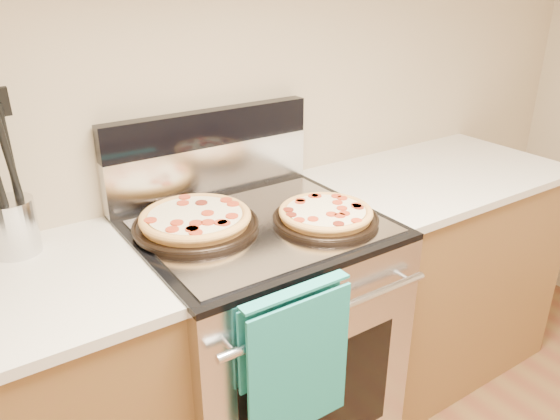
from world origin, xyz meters
TOP-DOWN VIEW (x-y plane):
  - wall_back at (0.00, 2.00)m, footprint 4.00×0.00m
  - range_body at (0.00, 1.65)m, footprint 0.76×0.68m
  - oven_window at (0.00, 1.31)m, footprint 0.56×0.01m
  - cooktop at (0.00, 1.65)m, footprint 0.76×0.68m
  - backsplash_lower at (0.00, 1.96)m, footprint 0.76×0.06m
  - backsplash_upper at (0.00, 1.96)m, footprint 0.76×0.06m
  - oven_handle at (0.00, 1.27)m, footprint 0.70×0.03m
  - dish_towel at (-0.12, 1.27)m, footprint 0.32×0.05m
  - foil_sheet at (0.00, 1.62)m, footprint 0.70×0.55m
  - cabinet_right at (0.88, 1.68)m, footprint 1.00×0.62m
  - countertop_right at (0.88, 1.68)m, footprint 1.02×0.64m
  - pepperoni_pizza_back at (-0.18, 1.72)m, footprint 0.50×0.50m
  - pepperoni_pizza_front at (0.18, 1.54)m, footprint 0.33×0.33m
  - utensil_crock at (-0.66, 1.89)m, footprint 0.15×0.15m

SIDE VIEW (x-z plane):
  - cabinet_right at x=0.88m, z-range 0.00..0.88m
  - range_body at x=0.00m, z-range 0.00..0.90m
  - oven_window at x=0.00m, z-range 0.25..0.65m
  - dish_towel at x=-0.12m, z-range 0.49..0.91m
  - oven_handle at x=0.00m, z-range 0.79..0.81m
  - countertop_right at x=0.88m, z-range 0.88..0.91m
  - cooktop at x=0.00m, z-range 0.90..0.92m
  - foil_sheet at x=0.00m, z-range 0.92..0.93m
  - pepperoni_pizza_front at x=0.18m, z-range 0.93..0.97m
  - pepperoni_pizza_back at x=-0.18m, z-range 0.93..0.98m
  - utensil_crock at x=-0.66m, z-range 0.91..1.07m
  - backsplash_lower at x=0.00m, z-range 0.92..1.10m
  - backsplash_upper at x=0.00m, z-range 1.10..1.22m
  - wall_back at x=0.00m, z-range -0.65..3.35m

